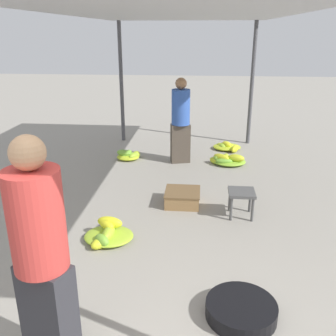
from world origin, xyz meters
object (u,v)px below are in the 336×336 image
crate_near (182,197)px  banana_pile_left_1 (129,155)px  vendor_foreground (41,254)px  stool (241,196)px  basin_black (241,310)px  shopper_walking_mid (181,120)px  banana_pile_right_0 (227,147)px  banana_pile_left_0 (108,234)px  banana_pile_right_1 (227,160)px

crate_near → banana_pile_left_1: bearing=120.8°
vendor_foreground → stool: 3.00m
stool → basin_black: 1.92m
shopper_walking_mid → banana_pile_right_0: bearing=43.2°
banana_pile_left_0 → shopper_walking_mid: (0.68, 2.89, 0.73)m
vendor_foreground → banana_pile_right_0: bearing=73.6°
basin_black → banana_pile_left_0: (-1.45, 1.14, 0.02)m
banana_pile_left_0 → crate_near: size_ratio=1.35×
banana_pile_left_1 → shopper_walking_mid: shopper_walking_mid is taller
banana_pile_right_1 → shopper_walking_mid: shopper_walking_mid is taller
crate_near → shopper_walking_mid: bearing=94.4°
stool → banana_pile_left_1: size_ratio=0.75×
banana_pile_left_0 → shopper_walking_mid: size_ratio=0.43×
stool → crate_near: size_ratio=0.73×
banana_pile_right_1 → shopper_walking_mid: bearing=177.0°
vendor_foreground → banana_pile_left_0: 1.88m
vendor_foreground → basin_black: size_ratio=2.83×
banana_pile_left_0 → banana_pile_right_0: banana_pile_left_0 is taller
crate_near → basin_black: bearing=-74.2°
stool → banana_pile_right_0: bearing=90.0°
banana_pile_left_1 → shopper_walking_mid: 1.23m
vendor_foreground → banana_pile_left_0: vendor_foreground is taller
vendor_foreground → banana_pile_right_0: size_ratio=2.87×
banana_pile_right_1 → basin_black: bearing=-91.5°
banana_pile_right_0 → banana_pile_right_1: (-0.06, -0.92, 0.01)m
banana_pile_left_0 → shopper_walking_mid: shopper_walking_mid is taller
banana_pile_right_0 → shopper_walking_mid: bearing=-136.8°
banana_pile_right_1 → stool: bearing=-88.2°
stool → banana_pile_left_0: stool is taller
vendor_foreground → stool: vendor_foreground is taller
basin_black → shopper_walking_mid: size_ratio=0.39×
banana_pile_left_0 → basin_black: bearing=-38.2°
basin_black → banana_pile_left_1: size_ratio=1.28×
vendor_foreground → banana_pile_left_0: (-0.01, 1.70, -0.82)m
stool → banana_pile_left_0: bearing=-154.7°
basin_black → banana_pile_right_1: banana_pile_right_1 is taller
stool → basin_black: stool is taller
banana_pile_left_1 → banana_pile_right_1: size_ratio=0.68×
banana_pile_left_0 → banana_pile_left_1: bearing=95.9°
vendor_foreground → stool: size_ratio=4.83×
vendor_foreground → banana_pile_left_1: vendor_foreground is taller
banana_pile_right_0 → banana_pile_left_0: bearing=-113.2°
shopper_walking_mid → basin_black: bearing=-79.3°
banana_pile_left_0 → crate_near: banana_pile_left_0 is taller
basin_black → banana_pile_left_0: 1.84m
banana_pile_right_1 → crate_near: (-0.72, -1.79, 0.02)m
banana_pile_right_0 → basin_black: bearing=-91.9°
banana_pile_left_1 → shopper_walking_mid: (0.99, -0.07, 0.73)m
vendor_foreground → shopper_walking_mid: bearing=81.6°
basin_black → banana_pile_right_1: size_ratio=0.88×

